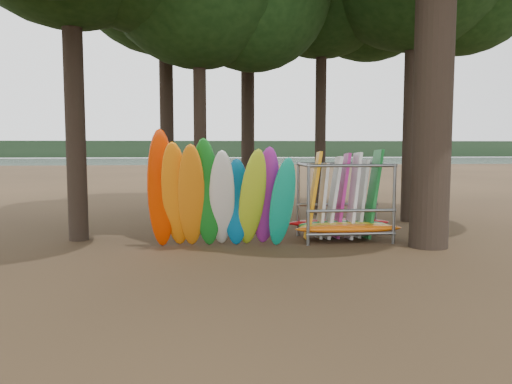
{
  "coord_description": "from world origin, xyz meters",
  "views": [
    {
      "loc": [
        -1.36,
        -12.81,
        2.73
      ],
      "look_at": [
        0.06,
        1.5,
        1.4
      ],
      "focal_mm": 35.0,
      "sensor_mm": 36.0,
      "label": 1
    }
  ],
  "objects": [
    {
      "name": "ground",
      "position": [
        0.0,
        0.0,
        0.0
      ],
      "size": [
        120.0,
        120.0,
        0.0
      ],
      "primitive_type": "plane",
      "color": "#47331E",
      "rests_on": "ground"
    },
    {
      "name": "kayak_row",
      "position": [
        -1.06,
        0.21,
        1.38
      ],
      "size": [
        3.95,
        2.1,
        3.3
      ],
      "color": "red",
      "rests_on": "ground"
    },
    {
      "name": "lake",
      "position": [
        0.0,
        60.0,
        0.0
      ],
      "size": [
        160.0,
        160.0,
        0.0
      ],
      "primitive_type": "plane",
      "color": "gray",
      "rests_on": "ground"
    },
    {
      "name": "storage_rack",
      "position": [
        2.61,
        1.26,
        1.03
      ],
      "size": [
        3.12,
        1.61,
        2.66
      ],
      "color": "slate",
      "rests_on": "ground"
    },
    {
      "name": "far_shore",
      "position": [
        0.0,
        110.0,
        2.0
      ],
      "size": [
        160.0,
        4.0,
        4.0
      ],
      "primitive_type": "cube",
      "color": "black",
      "rests_on": "ground"
    }
  ]
}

